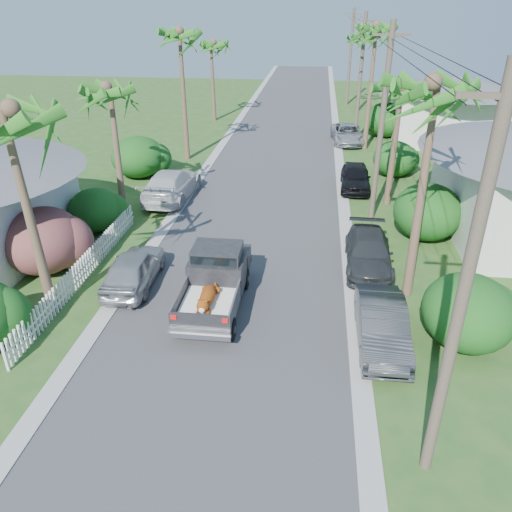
# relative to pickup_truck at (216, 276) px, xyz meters

# --- Properties ---
(ground) EXTENTS (120.00, 120.00, 0.00)m
(ground) POSITION_rel_pickup_truck_xyz_m (0.60, -4.50, -1.01)
(ground) COLOR #26521E
(ground) RESTS_ON ground
(road) EXTENTS (8.00, 100.00, 0.02)m
(road) POSITION_rel_pickup_truck_xyz_m (0.60, 20.50, -1.00)
(road) COLOR #38383A
(road) RESTS_ON ground
(curb_left) EXTENTS (0.60, 100.00, 0.06)m
(curb_left) POSITION_rel_pickup_truck_xyz_m (-3.70, 20.50, -0.98)
(curb_left) COLOR #A5A39E
(curb_left) RESTS_ON ground
(curb_right) EXTENTS (0.60, 100.00, 0.06)m
(curb_right) POSITION_rel_pickup_truck_xyz_m (4.90, 20.50, -0.98)
(curb_right) COLOR #A5A39E
(curb_right) RESTS_ON ground
(pickup_truck) EXTENTS (1.98, 5.12, 2.06)m
(pickup_truck) POSITION_rel_pickup_truck_xyz_m (0.00, 0.00, 0.00)
(pickup_truck) COLOR black
(pickup_truck) RESTS_ON ground
(parked_car_rn) EXTENTS (1.48, 4.17, 1.37)m
(parked_car_rn) POSITION_rel_pickup_truck_xyz_m (5.60, -1.87, -0.32)
(parked_car_rn) COLOR #2E3133
(parked_car_rn) RESTS_ON ground
(parked_car_rm) EXTENTS (1.91, 4.49, 1.29)m
(parked_car_rm) POSITION_rel_pickup_truck_xyz_m (5.60, 3.26, -0.36)
(parked_car_rm) COLOR #2C2F30
(parked_car_rm) RESTS_ON ground
(parked_car_rf) EXTENTS (1.75, 4.11, 1.38)m
(parked_car_rf) POSITION_rel_pickup_truck_xyz_m (5.60, 12.71, -0.32)
(parked_car_rf) COLOR black
(parked_car_rf) RESTS_ON ground
(parked_car_rd) EXTENTS (2.55, 4.92, 1.33)m
(parked_car_rd) POSITION_rel_pickup_truck_xyz_m (5.60, 23.12, -0.35)
(parked_car_rd) COLOR #ABADB2
(parked_car_rd) RESTS_ON ground
(parked_car_ln) EXTENTS (1.76, 4.11, 1.38)m
(parked_car_ln) POSITION_rel_pickup_truck_xyz_m (-3.33, 0.76, -0.32)
(parked_car_ln) COLOR #A3A5AA
(parked_car_ln) RESTS_ON ground
(parked_car_lf) EXTENTS (2.42, 5.51, 1.58)m
(parked_car_lf) POSITION_rel_pickup_truck_xyz_m (-4.40, 9.97, -0.22)
(parked_car_lf) COLOR silver
(parked_car_lf) RESTS_ON ground
(palm_l_a) EXTENTS (4.40, 4.40, 8.20)m
(palm_l_a) POSITION_rel_pickup_truck_xyz_m (-5.60, -1.50, 5.92)
(palm_l_a) COLOR brown
(palm_l_a) RESTS_ON ground
(palm_l_b) EXTENTS (4.40, 4.40, 7.40)m
(palm_l_b) POSITION_rel_pickup_truck_xyz_m (-6.20, 7.50, 5.14)
(palm_l_b) COLOR brown
(palm_l_b) RESTS_ON ground
(palm_l_c) EXTENTS (4.40, 4.40, 9.20)m
(palm_l_c) POSITION_rel_pickup_truck_xyz_m (-5.40, 17.50, 6.90)
(palm_l_c) COLOR brown
(palm_l_c) RESTS_ON ground
(palm_l_d) EXTENTS (4.40, 4.40, 7.70)m
(palm_l_d) POSITION_rel_pickup_truck_xyz_m (-5.90, 29.50, 5.43)
(palm_l_d) COLOR brown
(palm_l_d) RESTS_ON ground
(palm_r_a) EXTENTS (4.40, 4.40, 8.70)m
(palm_r_a) POSITION_rel_pickup_truck_xyz_m (6.90, 1.50, 6.41)
(palm_r_a) COLOR brown
(palm_r_a) RESTS_ON ground
(palm_r_b) EXTENTS (4.40, 4.40, 7.20)m
(palm_r_b) POSITION_rel_pickup_truck_xyz_m (7.20, 10.50, 4.94)
(palm_r_b) COLOR brown
(palm_r_b) RESTS_ON ground
(palm_r_c) EXTENTS (4.40, 4.40, 9.40)m
(palm_r_c) POSITION_rel_pickup_truck_xyz_m (6.80, 21.50, 7.10)
(palm_r_c) COLOR brown
(palm_r_c) RESTS_ON ground
(palm_r_d) EXTENTS (4.40, 4.40, 8.00)m
(palm_r_d) POSITION_rel_pickup_truck_xyz_m (7.10, 35.50, 5.73)
(palm_r_d) COLOR brown
(palm_r_d) RESTS_ON ground
(shrub_l_b) EXTENTS (3.00, 3.30, 2.60)m
(shrub_l_b) POSITION_rel_pickup_truck_xyz_m (-7.20, 1.50, 0.29)
(shrub_l_b) COLOR #B51952
(shrub_l_b) RESTS_ON ground
(shrub_l_c) EXTENTS (2.40, 2.64, 2.00)m
(shrub_l_c) POSITION_rel_pickup_truck_xyz_m (-6.80, 5.50, -0.01)
(shrub_l_c) COLOR #194313
(shrub_l_c) RESTS_ON ground
(shrub_l_d) EXTENTS (3.20, 3.52, 2.40)m
(shrub_l_d) POSITION_rel_pickup_truck_xyz_m (-7.40, 13.50, 0.19)
(shrub_l_d) COLOR #194313
(shrub_l_d) RESTS_ON ground
(shrub_r_a) EXTENTS (2.80, 3.08, 2.30)m
(shrub_r_a) POSITION_rel_pickup_truck_xyz_m (8.20, -1.50, 0.14)
(shrub_r_a) COLOR #194313
(shrub_r_a) RESTS_ON ground
(shrub_r_b) EXTENTS (3.00, 3.30, 2.50)m
(shrub_r_b) POSITION_rel_pickup_truck_xyz_m (8.40, 6.50, 0.24)
(shrub_r_b) COLOR #194313
(shrub_r_b) RESTS_ON ground
(shrub_r_c) EXTENTS (2.60, 2.86, 2.10)m
(shrub_r_c) POSITION_rel_pickup_truck_xyz_m (8.10, 15.50, 0.04)
(shrub_r_c) COLOR #194313
(shrub_r_c) RESTS_ON ground
(shrub_r_d) EXTENTS (3.20, 3.52, 2.60)m
(shrub_r_d) POSITION_rel_pickup_truck_xyz_m (8.60, 25.50, 0.29)
(shrub_r_d) COLOR #194313
(shrub_r_d) RESTS_ON ground
(picket_fence) EXTENTS (0.10, 11.00, 1.00)m
(picket_fence) POSITION_rel_pickup_truck_xyz_m (-5.40, 1.00, -0.51)
(picket_fence) COLOR white
(picket_fence) RESTS_ON ground
(house_right_far) EXTENTS (9.00, 8.00, 4.60)m
(house_right_far) POSITION_rel_pickup_truck_xyz_m (13.60, 25.50, 1.11)
(house_right_far) COLOR silver
(house_right_far) RESTS_ON ground
(utility_pole_a) EXTENTS (1.60, 0.26, 9.00)m
(utility_pole_a) POSITION_rel_pickup_truck_xyz_m (6.20, -6.50, 3.59)
(utility_pole_a) COLOR brown
(utility_pole_a) RESTS_ON ground
(utility_pole_b) EXTENTS (1.60, 0.26, 9.00)m
(utility_pole_b) POSITION_rel_pickup_truck_xyz_m (6.20, 8.50, 3.59)
(utility_pole_b) COLOR brown
(utility_pole_b) RESTS_ON ground
(utility_pole_c) EXTENTS (1.60, 0.26, 9.00)m
(utility_pole_c) POSITION_rel_pickup_truck_xyz_m (6.20, 23.50, 3.59)
(utility_pole_c) COLOR brown
(utility_pole_c) RESTS_ON ground
(utility_pole_d) EXTENTS (1.60, 0.26, 9.00)m
(utility_pole_d) POSITION_rel_pickup_truck_xyz_m (6.20, 38.50, 3.59)
(utility_pole_d) COLOR brown
(utility_pole_d) RESTS_ON ground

